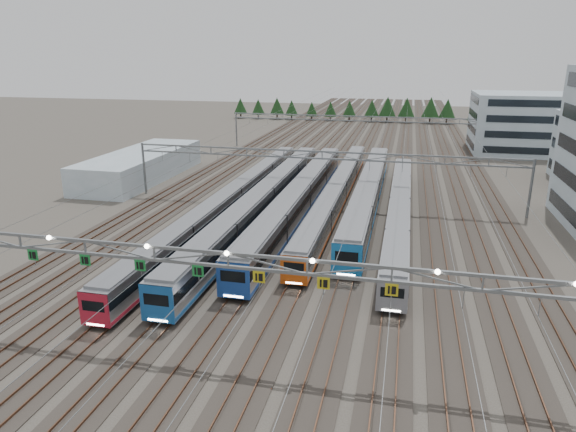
% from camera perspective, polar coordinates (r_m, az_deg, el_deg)
% --- Properties ---
extents(ground, '(400.00, 400.00, 0.00)m').
position_cam_1_polar(ground, '(39.36, -6.29, -14.76)').
color(ground, '#47423A').
rests_on(ground, ground).
extents(track_bed, '(54.00, 260.00, 5.42)m').
position_cam_1_polar(track_bed, '(133.21, 8.03, 8.94)').
color(track_bed, '#2D2823').
rests_on(track_bed, ground).
extents(train_a, '(2.61, 66.57, 3.39)m').
position_cam_1_polar(train_a, '(71.10, -6.15, 1.91)').
color(train_a, black).
rests_on(train_a, ground).
extents(train_b, '(2.91, 62.97, 3.79)m').
position_cam_1_polar(train_b, '(69.60, -2.69, 1.82)').
color(train_b, black).
rests_on(train_b, ground).
extents(train_c, '(3.05, 56.76, 3.98)m').
position_cam_1_polar(train_c, '(70.62, 1.32, 2.14)').
color(train_c, black).
rests_on(train_c, ground).
extents(train_d, '(2.60, 59.59, 3.38)m').
position_cam_1_polar(train_d, '(75.17, 5.53, 2.78)').
color(train_d, black).
rests_on(train_d, ground).
extents(train_e, '(3.00, 52.70, 3.91)m').
position_cam_1_polar(train_e, '(74.08, 8.93, 2.64)').
color(train_e, black).
rests_on(train_e, ground).
extents(train_f, '(2.63, 51.73, 3.42)m').
position_cam_1_polar(train_f, '(67.53, 12.27, 0.77)').
color(train_f, black).
rests_on(train_f, ground).
extents(gantry_near, '(56.36, 0.61, 8.08)m').
position_cam_1_polar(gantry_near, '(36.01, -6.80, -5.26)').
color(gantry_near, slate).
rests_on(gantry_near, ground).
extents(gantry_mid, '(56.36, 0.36, 8.00)m').
position_cam_1_polar(gantry_mid, '(73.65, 3.80, 6.07)').
color(gantry_mid, slate).
rests_on(gantry_mid, ground).
extents(gantry_far, '(56.36, 0.36, 8.00)m').
position_cam_1_polar(gantry_far, '(117.75, 7.44, 10.26)').
color(gantry_far, slate).
rests_on(gantry_far, ground).
extents(depot_bldg_north, '(22.00, 18.00, 12.90)m').
position_cam_1_polar(depot_bldg_north, '(126.92, 24.78, 9.37)').
color(depot_bldg_north, '#A3BAC3').
rests_on(depot_bldg_north, ground).
extents(west_shed, '(10.00, 30.00, 4.59)m').
position_cam_1_polar(west_shed, '(94.43, -16.02, 5.44)').
color(west_shed, '#A3BAC3').
rests_on(west_shed, ground).
extents(treeline, '(106.40, 5.60, 7.02)m').
position_cam_1_polar(treeline, '(171.43, 11.16, 11.59)').
color(treeline, '#332114').
rests_on(treeline, ground).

